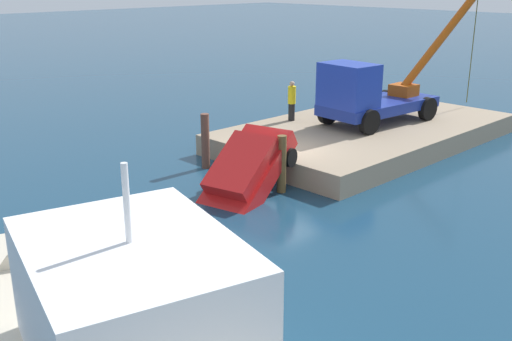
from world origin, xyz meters
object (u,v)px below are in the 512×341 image
(crane_truck, at_px, (371,93))
(salvaged_car, at_px, (243,177))
(moored_yacht, at_px, (99,327))
(dock_worker, at_px, (292,101))

(crane_truck, bearing_deg, salvaged_car, 7.11)
(salvaged_car, bearing_deg, moored_yacht, 28.81)
(crane_truck, height_order, moored_yacht, crane_truck)
(dock_worker, height_order, salvaged_car, dock_worker)
(dock_worker, relative_size, salvaged_car, 0.41)
(moored_yacht, bearing_deg, dock_worker, -150.38)
(moored_yacht, bearing_deg, salvaged_car, -151.19)
(salvaged_car, relative_size, moored_yacht, 0.31)
(crane_truck, height_order, dock_worker, crane_truck)
(crane_truck, relative_size, dock_worker, 5.06)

